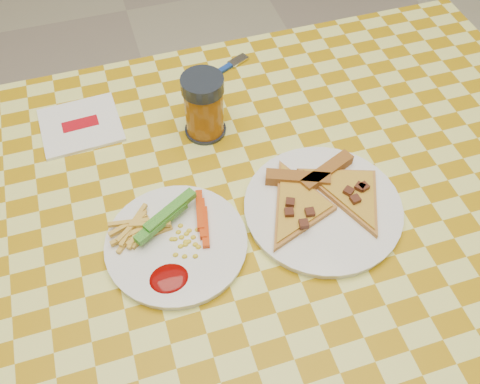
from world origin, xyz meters
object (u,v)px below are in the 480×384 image
at_px(table, 240,240).
at_px(drink_glass, 204,107).
at_px(plate_left, 177,245).
at_px(plate_right, 323,209).

xyz_separation_m(table, drink_glass, (-0.00, 0.20, 0.13)).
bearing_deg(drink_glass, plate_left, -115.31).
relative_size(table, plate_left, 5.99).
bearing_deg(plate_right, drink_glass, 120.03).
relative_size(plate_right, drink_glass, 2.05).
height_order(plate_left, drink_glass, drink_glass).
distance_m(plate_left, plate_right, 0.24).
xyz_separation_m(plate_left, plate_right, (0.24, -0.00, 0.00)).
bearing_deg(drink_glass, table, -89.22).
xyz_separation_m(plate_right, drink_glass, (-0.13, 0.23, 0.05)).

